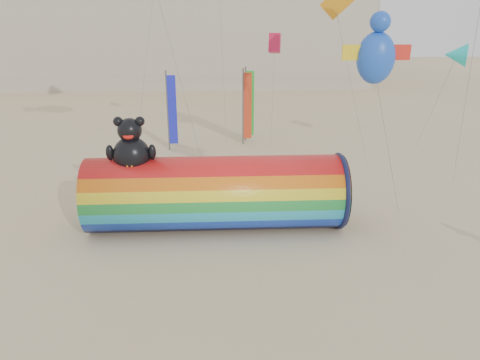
{
  "coord_description": "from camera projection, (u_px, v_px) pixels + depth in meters",
  "views": [
    {
      "loc": [
        -0.42,
        -15.98,
        8.72
      ],
      "look_at": [
        0.5,
        1.5,
        2.4
      ],
      "focal_mm": 35.0,
      "sensor_mm": 36.0,
      "label": 1
    }
  ],
  "objects": [
    {
      "name": "ground",
      "position": [
        229.0,
        252.0,
        17.99
      ],
      "size": [
        160.0,
        160.0,
        0.0
      ],
      "primitive_type": "plane",
      "color": "#CCB58C",
      "rests_on": "ground"
    },
    {
      "name": "windsock_assembly",
      "position": [
        215.0,
        191.0,
        19.57
      ],
      "size": [
        10.67,
        3.25,
        4.92
      ],
      "color": "red",
      "rests_on": "ground"
    },
    {
      "name": "festival_banners",
      "position": [
        223.0,
        107.0,
        31.69
      ],
      "size": [
        5.87,
        2.13,
        5.2
      ],
      "color": "#59595E",
      "rests_on": "ground"
    }
  ]
}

